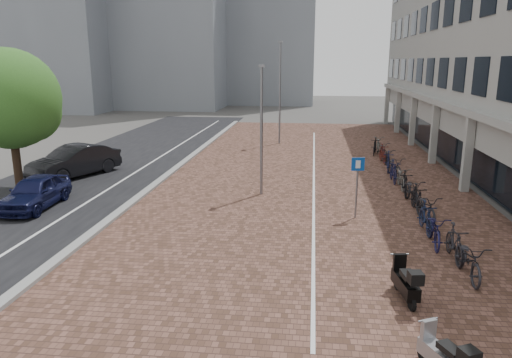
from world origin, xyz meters
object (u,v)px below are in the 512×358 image
object	(u,v)px
car_dark	(75,161)
scooter_mid	(406,281)
parking_sign	(357,178)
car_navy	(35,192)
scooter_front	(444,355)

from	to	relation	value
car_dark	scooter_mid	distance (m)	17.92
car_dark	parking_sign	size ratio (longest dim) A/B	2.07
car_navy	scooter_front	bearing A→B (deg)	-36.50
car_navy	car_dark	bearing A→B (deg)	98.38
scooter_front	scooter_mid	xyz separation A→B (m)	(-0.16, 2.93, 0.03)
scooter_front	parking_sign	distance (m)	9.18
scooter_front	car_navy	bearing A→B (deg)	120.49
scooter_front	scooter_mid	size ratio (longest dim) A/B	0.94
parking_sign	scooter_front	bearing A→B (deg)	-96.02
car_navy	scooter_front	distance (m)	15.95
car_dark	scooter_front	distance (m)	19.99
parking_sign	scooter_mid	bearing A→B (deg)	-95.01
car_navy	scooter_mid	distance (m)	14.37
car_dark	scooter_front	world-z (taller)	car_dark
scooter_mid	parking_sign	xyz separation A→B (m)	(-0.67, 6.15, 1.01)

